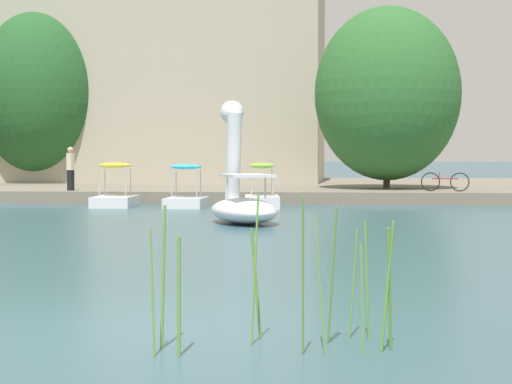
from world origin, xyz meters
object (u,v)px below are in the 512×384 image
at_px(pedal_boat_yellow, 115,195).
at_px(tree_willow_near_path, 39,94).
at_px(pedal_boat_cyan, 186,196).
at_px(pedal_boat_lime, 262,196).
at_px(bicycle_parked, 445,182).
at_px(person_on_path, 71,167).
at_px(tree_willow_overhanging, 387,94).
at_px(swan_boat, 242,196).

xyz_separation_m(pedal_boat_yellow, tree_willow_near_path, (-6.81, 11.97, 4.57)).
bearing_deg(pedal_boat_cyan, tree_willow_near_path, 127.84).
height_order(pedal_boat_lime, bicycle_parked, pedal_boat_lime).
bearing_deg(bicycle_parked, pedal_boat_cyan, -162.75).
height_order(tree_willow_near_path, person_on_path, tree_willow_near_path).
bearing_deg(person_on_path, bicycle_parked, 1.60).
xyz_separation_m(pedal_boat_lime, person_on_path, (-7.67, 2.53, 0.99)).
distance_m(pedal_boat_yellow, person_on_path, 3.50).
xyz_separation_m(tree_willow_near_path, tree_willow_overhanging, (16.95, -6.63, -0.58)).
xyz_separation_m(swan_boat, bicycle_parked, (6.93, 9.73, 0.11)).
bearing_deg(tree_willow_near_path, pedal_boat_yellow, -60.37).
height_order(person_on_path, bicycle_parked, person_on_path).
height_order(swan_boat, tree_willow_near_path, tree_willow_near_path).
relative_size(swan_boat, person_on_path, 2.06).
distance_m(tree_willow_near_path, bicycle_parked, 21.47).
bearing_deg(pedal_boat_lime, swan_boat, -90.73).
xyz_separation_m(swan_boat, person_on_path, (-7.59, 9.32, 0.65)).
relative_size(tree_willow_overhanging, bicycle_parked, 4.18).
bearing_deg(bicycle_parked, tree_willow_near_path, 154.21).
relative_size(pedal_boat_yellow, tree_willow_overhanging, 0.30).
relative_size(pedal_boat_yellow, tree_willow_near_path, 0.26).
relative_size(pedal_boat_cyan, pedal_boat_yellow, 0.95).
relative_size(swan_boat, tree_willow_overhanging, 0.47).
bearing_deg(pedal_boat_cyan, person_on_path, 152.77).
xyz_separation_m(tree_willow_near_path, person_on_path, (4.45, -9.57, -3.60)).
height_order(swan_boat, pedal_boat_yellow, swan_boat).
bearing_deg(pedal_boat_lime, tree_willow_overhanging, 48.57).
distance_m(swan_boat, pedal_boat_cyan, 7.26).
bearing_deg(tree_willow_overhanging, pedal_boat_yellow, -152.26).
height_order(pedal_boat_lime, person_on_path, person_on_path).
bearing_deg(swan_boat, tree_willow_overhanging, 68.17).
relative_size(pedal_boat_lime, pedal_boat_cyan, 1.04).
distance_m(pedal_boat_cyan, bicycle_parked, 10.00).
bearing_deg(swan_boat, pedal_boat_lime, 89.27).
xyz_separation_m(pedal_boat_lime, tree_willow_overhanging, (4.82, 5.47, 4.00)).
xyz_separation_m(swan_boat, tree_willow_near_path, (-12.04, 18.89, 4.25)).
relative_size(tree_willow_near_path, tree_willow_overhanging, 1.16).
relative_size(swan_boat, bicycle_parked, 1.97).
relative_size(pedal_boat_cyan, bicycle_parked, 1.19).
relative_size(pedal_boat_lime, bicycle_parked, 1.24).
height_order(tree_willow_overhanging, bicycle_parked, tree_willow_overhanging).
bearing_deg(pedal_boat_cyan, bicycle_parked, 17.25).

